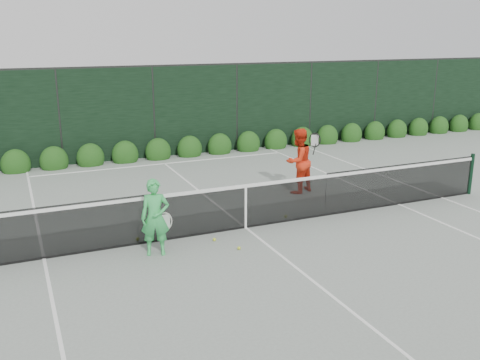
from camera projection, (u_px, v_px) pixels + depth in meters
name	position (u px, v px, depth m)	size (l,w,h in m)	color
ground	(246.00, 228.00, 11.52)	(80.00, 80.00, 0.00)	gray
tennis_net	(245.00, 205.00, 11.37)	(12.90, 0.10, 1.07)	#10311D
player_woman	(155.00, 217.00, 9.98)	(0.66, 0.48, 1.47)	green
player_man	(298.00, 161.00, 13.89)	(0.99, 0.88, 1.70)	red
court_lines	(246.00, 228.00, 11.52)	(11.03, 23.83, 0.01)	white
windscreen_fence	(313.00, 195.00, 8.72)	(32.00, 21.07, 3.06)	black
hedge_row	(158.00, 152.00, 17.78)	(31.66, 0.65, 0.94)	#13390F
tennis_balls	(221.00, 235.00, 11.03)	(3.48, 1.34, 0.07)	#C4D62F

